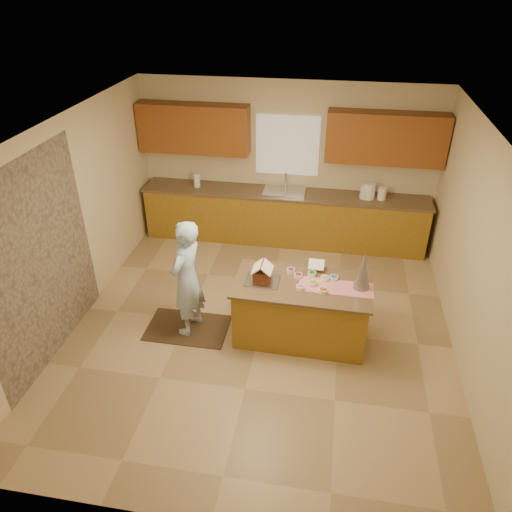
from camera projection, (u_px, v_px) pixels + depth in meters
name	position (u px, v px, depth m)	size (l,w,h in m)	color
floor	(261.00, 327.00, 6.59)	(5.50, 5.50, 0.00)	tan
ceiling	(262.00, 131.00, 5.19)	(5.50, 5.50, 0.00)	silver
wall_back	(287.00, 162.00, 8.21)	(5.50, 5.50, 0.00)	beige
wall_front	(202.00, 421.00, 3.57)	(5.50, 5.50, 0.00)	beige
wall_left	(70.00, 225.00, 6.25)	(5.50, 5.50, 0.00)	beige
wall_right	(477.00, 259.00, 5.53)	(5.50, 5.50, 0.00)	beige
stone_accent	(40.00, 264.00, 5.62)	(2.50, 2.50, 0.00)	gray
window_curtain	(288.00, 145.00, 8.02)	(1.05, 0.03, 1.00)	white
back_counter_base	(283.00, 218.00, 8.42)	(4.80, 0.60, 0.88)	#A27421
back_counter_top	(284.00, 194.00, 8.19)	(4.85, 0.63, 0.04)	brown
upper_cabinet_left	(194.00, 128.00, 7.99)	(1.85, 0.35, 0.80)	#92551F
upper_cabinet_right	(386.00, 138.00, 7.55)	(1.85, 0.35, 0.80)	#92551F
sink	(284.00, 194.00, 8.19)	(0.70, 0.45, 0.12)	silver
faucet	(286.00, 181.00, 8.25)	(0.03, 0.03, 0.28)	silver
island_base	(301.00, 312.00, 6.23)	(1.64, 0.82, 0.80)	#A27421
island_top	(302.00, 285.00, 6.01)	(1.71, 0.89, 0.04)	brown
table_runner	(336.00, 287.00, 5.93)	(0.91, 0.33, 0.01)	red
baking_tray	(262.00, 281.00, 6.04)	(0.42, 0.31, 0.02)	silver
cookbook	(316.00, 265.00, 6.23)	(0.20, 0.02, 0.16)	white
tinsel_tree	(363.00, 271.00, 5.79)	(0.20, 0.20, 0.50)	#A9A8B4
rug	(188.00, 328.00, 6.56)	(1.09, 0.71, 0.01)	black
boy	(187.00, 279.00, 6.14)	(0.58, 0.38, 1.60)	#ACC7F4
canister_a	(365.00, 192.00, 7.93)	(0.16, 0.16, 0.22)	white
canister_b	(370.00, 191.00, 7.91)	(0.18, 0.18, 0.26)	white
canister_c	(382.00, 194.00, 7.89)	(0.14, 0.14, 0.20)	white
paper_towel	(197.00, 180.00, 8.33)	(0.11, 0.11, 0.24)	white
gingerbread_house	(262.00, 274.00, 5.98)	(0.25, 0.26, 0.26)	#592A17
candy_bowls	(312.00, 280.00, 6.03)	(0.66, 0.49, 0.05)	#9D3474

